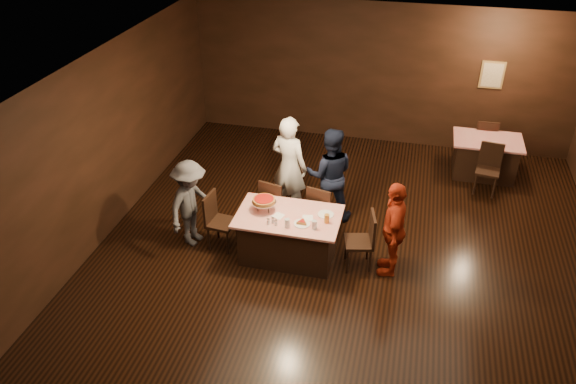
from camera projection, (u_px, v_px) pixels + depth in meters
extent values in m
plane|color=black|center=(340.00, 283.00, 8.41)|extent=(10.00, 10.00, 0.00)
cube|color=silver|center=(352.00, 95.00, 6.83)|extent=(8.00, 10.00, 0.04)
cube|color=black|center=(381.00, 75.00, 11.75)|extent=(8.00, 0.04, 3.00)
cube|color=black|center=(81.00, 166.00, 8.42)|extent=(0.04, 10.00, 3.00)
cube|color=tan|center=(492.00, 75.00, 11.19)|extent=(0.46, 0.03, 0.56)
cube|color=beige|center=(492.00, 75.00, 11.17)|extent=(0.38, 0.01, 0.48)
cube|color=red|center=(289.00, 236.00, 8.78)|extent=(1.60, 1.00, 0.77)
cube|color=#A70B0C|center=(485.00, 157.00, 11.01)|extent=(1.30, 0.90, 0.77)
cube|color=black|center=(276.00, 203.00, 9.44)|extent=(0.51, 0.51, 0.95)
cube|color=black|center=(323.00, 209.00, 9.28)|extent=(0.51, 0.51, 0.95)
cube|color=black|center=(222.00, 222.00, 8.96)|extent=(0.46, 0.46, 0.95)
cube|color=black|center=(359.00, 241.00, 8.52)|extent=(0.50, 0.50, 0.95)
cube|color=black|center=(488.00, 170.00, 10.39)|extent=(0.48, 0.48, 0.95)
cube|color=black|center=(484.00, 140.00, 11.46)|extent=(0.43, 0.43, 0.95)
imported|color=white|center=(289.00, 167.00, 9.58)|extent=(0.78, 0.63, 1.84)
imported|color=black|center=(330.00, 175.00, 9.50)|extent=(0.93, 0.78, 1.69)
imported|color=#4C4C50|center=(191.00, 203.00, 8.93)|extent=(0.78, 1.07, 1.49)
imported|color=#A52811|center=(393.00, 229.00, 8.27)|extent=(0.43, 0.93, 1.55)
cylinder|color=black|center=(266.00, 203.00, 8.75)|extent=(0.01, 0.01, 0.15)
cylinder|color=black|center=(258.00, 207.00, 8.64)|extent=(0.01, 0.01, 0.15)
cylinder|color=black|center=(269.00, 209.00, 8.61)|extent=(0.01, 0.01, 0.15)
cylinder|color=silver|center=(264.00, 202.00, 8.62)|extent=(0.38, 0.38, 0.01)
cylinder|color=#B27233|center=(264.00, 200.00, 8.61)|extent=(0.35, 0.35, 0.05)
cylinder|color=#A5140C|center=(264.00, 199.00, 8.59)|extent=(0.30, 0.30, 0.01)
cylinder|color=white|center=(302.00, 224.00, 8.38)|extent=(0.25, 0.25, 0.01)
cylinder|color=#B27233|center=(302.00, 222.00, 8.37)|extent=(0.18, 0.18, 0.04)
cylinder|color=#A5140C|center=(302.00, 221.00, 8.35)|extent=(0.14, 0.14, 0.01)
cylinder|color=white|center=(326.00, 214.00, 8.59)|extent=(0.25, 0.25, 0.01)
cylinder|color=silver|center=(287.00, 223.00, 8.29)|extent=(0.08, 0.08, 0.14)
cylinder|color=silver|center=(314.00, 225.00, 8.25)|extent=(0.08, 0.08, 0.14)
cylinder|color=#BF7F26|center=(327.00, 219.00, 8.38)|extent=(0.08, 0.08, 0.14)
cylinder|color=silver|center=(273.00, 221.00, 8.39)|extent=(0.04, 0.04, 0.08)
cylinder|color=silver|center=(273.00, 218.00, 8.37)|extent=(0.05, 0.05, 0.02)
cylinder|color=silver|center=(276.00, 223.00, 8.34)|extent=(0.04, 0.04, 0.08)
cylinder|color=silver|center=(276.00, 221.00, 8.31)|extent=(0.05, 0.05, 0.02)
cylinder|color=silver|center=(268.00, 222.00, 8.36)|extent=(0.04, 0.04, 0.08)
cylinder|color=silver|center=(268.00, 220.00, 8.34)|extent=(0.05, 0.05, 0.02)
cube|color=white|center=(308.00, 218.00, 8.52)|extent=(0.19, 0.19, 0.01)
cube|color=white|center=(278.00, 216.00, 8.57)|extent=(0.21, 0.21, 0.01)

